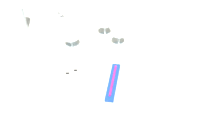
{
  "coord_description": "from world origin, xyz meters",
  "views": [
    {
      "loc": [
        0.01,
        -1.07,
        1.67
      ],
      "look_at": [
        0.04,
        -0.13,
        0.76
      ],
      "focal_mm": 46.51,
      "sensor_mm": 36.0,
      "label": 1
    }
  ],
  "objects": [
    {
      "name": "dinner_knife",
      "position": [
        0.21,
        -0.23,
        0.74
      ],
      "size": [
        0.03,
        0.23,
        0.0
      ],
      "color": "beige",
      "rests_on": "dining_table"
    },
    {
      "name": "wine_glass_centre",
      "position": [
        0.08,
        0.01,
        0.84
      ],
      "size": [
        0.07,
        0.07,
        0.14
      ],
      "color": "silver",
      "rests_on": "dining_table"
    },
    {
      "name": "coffee_cup_left",
      "position": [
        -0.27,
        0.25,
        0.78
      ],
      "size": [
        0.1,
        0.08,
        0.07
      ],
      "color": "white",
      "rests_on": "saucer_left"
    },
    {
      "name": "dinner_plate",
      "position": [
        0.04,
        -0.25,
        0.75
      ],
      "size": [
        0.28,
        0.28,
        0.02
      ],
      "primitive_type": "cylinder",
      "color": "white",
      "rests_on": "dining_table"
    },
    {
      "name": "drink_tumbler",
      "position": [
        -0.42,
        0.16,
        0.8
      ],
      "size": [
        0.06,
        0.06,
        0.14
      ],
      "color": "silver",
      "rests_on": "dining_table"
    },
    {
      "name": "fork_inner",
      "position": [
        -0.16,
        -0.23,
        0.74
      ],
      "size": [
        0.03,
        0.21,
        0.0
      ],
      "color": "beige",
      "rests_on": "dining_table"
    },
    {
      "name": "wine_glass_right",
      "position": [
        0.01,
        0.09,
        0.85
      ],
      "size": [
        0.07,
        0.07,
        0.16
      ],
      "color": "silver",
      "rests_on": "dining_table"
    },
    {
      "name": "spoon_tea",
      "position": [
        0.3,
        -0.2,
        0.74
      ],
      "size": [
        0.03,
        0.2,
        0.01
      ],
      "color": "beige",
      "rests_on": "dining_table"
    },
    {
      "name": "spoon_dessert",
      "position": [
        0.27,
        -0.2,
        0.74
      ],
      "size": [
        0.03,
        0.21,
        0.01
      ],
      "color": "beige",
      "rests_on": "dining_table"
    },
    {
      "name": "fork_outer",
      "position": [
        -0.13,
        -0.22,
        0.74
      ],
      "size": [
        0.03,
        0.22,
        0.0
      ],
      "color": "beige",
      "rests_on": "dining_table"
    },
    {
      "name": "toothbrush_package",
      "position": [
        0.04,
        -0.25,
        0.77
      ],
      "size": [
        0.07,
        0.21,
        0.02
      ],
      "color": "blue",
      "rests_on": "dinner_plate"
    },
    {
      "name": "spoon_soup",
      "position": [
        0.24,
        -0.2,
        0.74
      ],
      "size": [
        0.03,
        0.23,
        0.01
      ],
      "color": "beige",
      "rests_on": "dining_table"
    },
    {
      "name": "dining_table",
      "position": [
        0.0,
        0.0,
        0.66
      ],
      "size": [
        1.8,
        1.11,
        0.74
      ],
      "color": "silver",
      "rests_on": "ground"
    },
    {
      "name": "wine_glass_left",
      "position": [
        -0.15,
        0.01,
        0.83
      ],
      "size": [
        0.07,
        0.07,
        0.13
      ],
      "color": "silver",
      "rests_on": "dining_table"
    },
    {
      "name": "saucer_left",
      "position": [
        -0.28,
        0.25,
        0.74
      ],
      "size": [
        0.12,
        0.12,
        0.01
      ],
      "primitive_type": "cylinder",
      "color": "white",
      "rests_on": "dining_table"
    }
  ]
}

